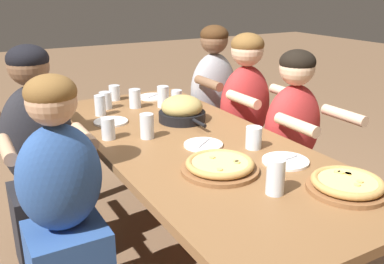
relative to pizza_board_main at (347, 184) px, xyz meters
name	(u,v)px	position (x,y,z in m)	size (l,w,h in m)	color
dining_table	(192,156)	(-0.76, -0.25, -0.10)	(2.13, 0.89, 0.74)	brown
pizza_board_main	(347,184)	(0.00, 0.00, 0.00)	(0.30, 0.30, 0.05)	brown
pizza_board_second	(220,166)	(-0.39, -0.32, 0.00)	(0.33, 0.33, 0.05)	brown
skillet_bowl	(182,110)	(-1.08, -0.13, 0.04)	(0.39, 0.27, 0.15)	black
empty_plate_a	(153,97)	(-1.64, -0.05, -0.02)	(0.20, 0.20, 0.02)	white
empty_plate_b	(203,145)	(-0.68, -0.23, -0.02)	(0.19, 0.19, 0.02)	white
empty_plate_c	(285,161)	(-0.32, -0.02, -0.02)	(0.21, 0.21, 0.02)	white
empty_plate_d	(111,122)	(-1.25, -0.50, -0.02)	(0.19, 0.19, 0.02)	white
drinking_glass_a	(254,139)	(-0.53, -0.04, 0.02)	(0.08, 0.08, 0.11)	silver
drinking_glass_b	(147,126)	(-0.92, -0.42, 0.04)	(0.07, 0.07, 0.13)	silver
drinking_glass_c	(275,178)	(-0.12, -0.25, 0.04)	(0.07, 0.07, 0.14)	silver
drinking_glass_d	(163,98)	(-1.40, -0.09, 0.03)	(0.07, 0.07, 0.13)	silver
drinking_glass_e	(106,101)	(-1.54, -0.42, 0.02)	(0.08, 0.08, 0.11)	silver
drinking_glass_f	(135,100)	(-1.47, -0.25, 0.02)	(0.07, 0.07, 0.12)	silver
drinking_glass_g	(115,94)	(-1.71, -0.30, 0.02)	(0.07, 0.07, 0.10)	silver
drinking_glass_h	(100,105)	(-1.42, -0.50, 0.03)	(0.06, 0.06, 0.12)	silver
drinking_glass_i	(108,130)	(-1.00, -0.59, 0.02)	(0.07, 0.07, 0.11)	silver
drinking_glass_j	(177,98)	(-1.37, -0.01, 0.03)	(0.07, 0.07, 0.11)	silver
diner_far_left	(213,114)	(-1.60, 0.42, -0.21)	(0.51, 0.40, 1.21)	#99999E
diner_near_center	(64,214)	(-0.72, -0.91, -0.23)	(0.51, 0.40, 1.15)	#2D5193
diner_near_midleft	(41,170)	(-1.19, -0.91, -0.21)	(0.51, 0.40, 1.22)	#232328
diner_far_midleft	(244,129)	(-1.21, 0.42, -0.21)	(0.51, 0.40, 1.20)	#B22D2D
diner_far_center	(291,156)	(-0.75, 0.42, -0.24)	(0.51, 0.40, 1.15)	#B22D2D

